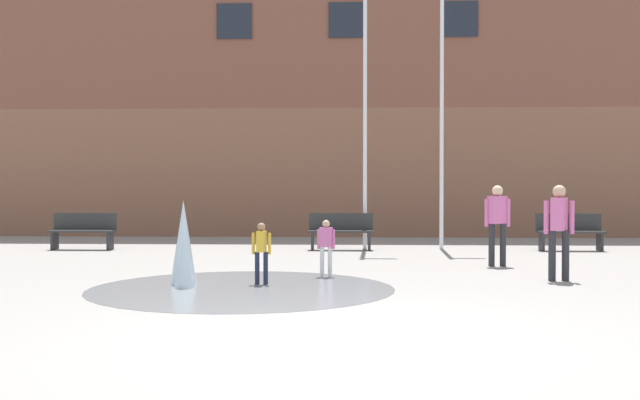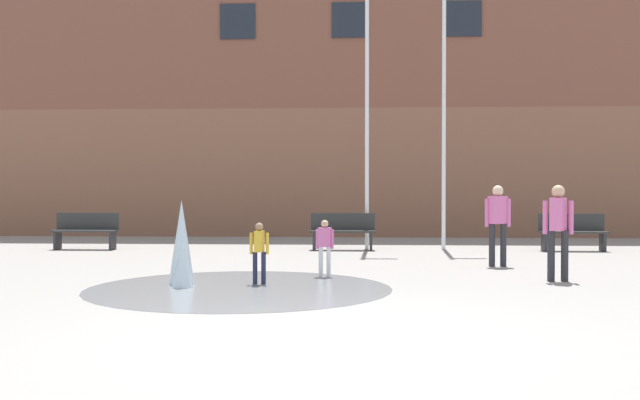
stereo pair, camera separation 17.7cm
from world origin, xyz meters
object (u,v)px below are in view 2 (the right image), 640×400
Objects in this scene: child_running at (325,243)px; flagpole_right at (445,82)px; teen_by_trashcan at (558,225)px; park_bench_left_of_flagpoles at (86,230)px; park_bench_near_trashcan at (343,231)px; park_bench_far_right at (573,231)px; child_with_pink_shirt at (259,248)px; adult_watching at (498,219)px; flagpole_left at (368,73)px.

flagpole_right reaches higher than child_running.
child_running is at bearing -67.93° from teen_by_trashcan.
flagpole_right is (8.98, 0.63, 3.73)m from park_bench_left_of_flagpoles.
teen_by_trashcan is (3.70, -6.00, 0.45)m from park_bench_near_trashcan.
child_with_pink_shirt reaches higher than park_bench_far_right.
park_bench_near_trashcan is 4.55m from flagpole_right.
child_running is at bearing -91.73° from park_bench_near_trashcan.
park_bench_near_trashcan is at bearing -119.99° from teen_by_trashcan.
flagpole_left is at bearing 92.02° from adult_watching.
adult_watching reaches higher than park_bench_near_trashcan.
park_bench_far_right is 6.38m from flagpole_left.
teen_by_trashcan is (10.12, -5.83, 0.45)m from park_bench_left_of_flagpoles.
park_bench_left_of_flagpoles is 12.03m from park_bench_far_right.
child_with_pink_shirt is (-4.86, -0.65, -0.35)m from teen_by_trashcan.
flagpole_right is (-3.05, 0.44, 3.73)m from park_bench_far_right.
park_bench_left_of_flagpoles is 1.01× the size of adult_watching.
park_bench_left_of_flagpoles is 8.34m from child_with_pink_shirt.
flagpole_left is at bearing 180.00° from flagpole_right.
adult_watching is (9.55, -3.52, 0.45)m from park_bench_left_of_flagpoles.
park_bench_far_right is 8.03m from child_running.
adult_watching reaches higher than child_running.
park_bench_left_of_flagpoles is 0.19× the size of flagpole_left.
park_bench_far_right is at bearing 27.18° from adult_watching.
child_running is at bearing -97.54° from flagpole_left.
teen_by_trashcan is at bearing -107.57° from park_bench_far_right.
park_bench_far_right is 1.62× the size of child_with_pink_shirt.
park_bench_left_of_flagpoles is at bearing 130.68° from adult_watching.
child_with_pink_shirt is at bearing -117.65° from flagpole_right.
flagpole_left reaches higher than park_bench_near_trashcan.
park_bench_left_of_flagpoles is 1.00× the size of park_bench_far_right.
adult_watching reaches higher than child_with_pink_shirt.
flagpole_right reaches higher than adult_watching.
child_with_pink_shirt reaches higher than park_bench_left_of_flagpoles.
child_with_pink_shirt reaches higher than park_bench_near_trashcan.
flagpole_right is at bearing 10.01° from park_bench_near_trashcan.
child_with_pink_shirt is at bearing -115.91° from child_running.
flagpole_right is (-1.14, 6.45, 3.28)m from teen_by_trashcan.
child_running is (-0.17, -5.58, 0.10)m from park_bench_near_trashcan.
child_with_pink_shirt is at bearing -174.58° from adult_watching.
child_running is at bearing -179.42° from adult_watching.
flagpole_right reaches higher than teen_by_trashcan.
adult_watching reaches higher than park_bench_left_of_flagpoles.
flagpole_left reaches higher than park_bench_far_right.
teen_by_trashcan reaches higher than park_bench_near_trashcan.
adult_watching is 5.98m from flagpole_left.
adult_watching is (3.13, -3.69, 0.45)m from park_bench_near_trashcan.
child_with_pink_shirt is at bearing -54.06° from teen_by_trashcan.
park_bench_far_right is at bearing 0.09° from park_bench_near_trashcan.
flagpole_right is at bearing 82.54° from child_running.
park_bench_left_of_flagpoles and park_bench_far_right have the same top height.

